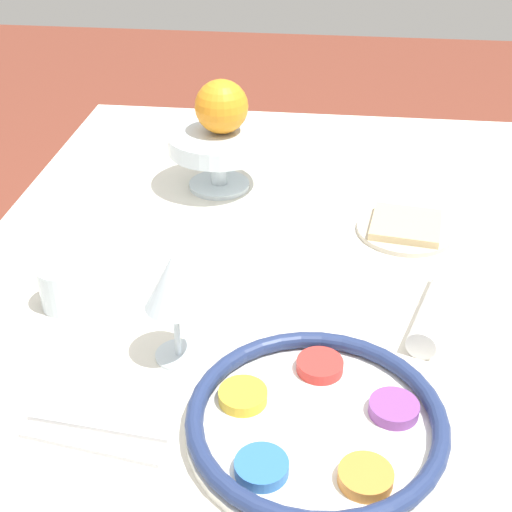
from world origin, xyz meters
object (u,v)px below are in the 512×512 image
object	(u,v)px
seder_plate	(316,421)
bread_plate	(405,228)
napkin_roll	(436,308)
cup_mid	(63,286)
wine_glass	(174,285)
orange_fruit	(221,107)
fruit_stand	(218,147)

from	to	relation	value
seder_plate	bread_plate	distance (m)	0.46
napkin_roll	cup_mid	distance (m)	0.49
seder_plate	napkin_roll	size ratio (longest dim) A/B	1.61
napkin_roll	wine_glass	bearing A→B (deg)	109.10
napkin_roll	cup_mid	size ratio (longest dim) A/B	2.74
cup_mid	wine_glass	bearing A→B (deg)	-116.42
wine_glass	cup_mid	distance (m)	0.21
wine_glass	bread_plate	world-z (taller)	wine_glass
cup_mid	orange_fruit	bearing A→B (deg)	-22.43
seder_plate	bread_plate	xyz separation A→B (m)	(0.44, -0.12, -0.01)
orange_fruit	napkin_roll	size ratio (longest dim) A/B	0.51
bread_plate	fruit_stand	bearing A→B (deg)	69.07
seder_plate	cup_mid	bearing A→B (deg)	61.19
orange_fruit	cup_mid	bearing A→B (deg)	157.57
fruit_stand	cup_mid	size ratio (longest dim) A/B	2.71
bread_plate	napkin_roll	world-z (taller)	napkin_roll
bread_plate	napkin_roll	bearing A→B (deg)	-173.56
fruit_stand	orange_fruit	distance (m)	0.07
seder_plate	wine_glass	distance (m)	0.22
fruit_stand	orange_fruit	world-z (taller)	orange_fruit
orange_fruit	bread_plate	size ratio (longest dim) A/B	0.59
wine_glass	cup_mid	xyz separation A→B (m)	(0.09, 0.17, -0.08)
seder_plate	cup_mid	size ratio (longest dim) A/B	4.40
bread_plate	cup_mid	world-z (taller)	cup_mid
fruit_stand	orange_fruit	xyz separation A→B (m)	(0.01, -0.01, 0.07)
wine_glass	orange_fruit	world-z (taller)	orange_fruit
fruit_stand	napkin_roll	xyz separation A→B (m)	(-0.35, -0.34, -0.06)
fruit_stand	napkin_roll	bearing A→B (deg)	-135.25
seder_plate	napkin_roll	distance (m)	0.26
seder_plate	napkin_roll	xyz separation A→B (m)	(0.21, -0.15, 0.00)
wine_glass	orange_fruit	xyz separation A→B (m)	(0.46, 0.02, 0.04)
wine_glass	orange_fruit	bearing A→B (deg)	2.10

